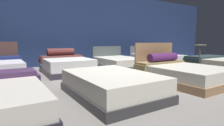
# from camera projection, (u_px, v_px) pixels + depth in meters

# --- Properties ---
(ground_plane) EXTENTS (18.00, 18.00, 0.02)m
(ground_plane) POSITION_uv_depth(u_px,v_px,m) (123.00, 79.00, 5.09)
(ground_plane) COLOR gray
(showroom_back_wall) EXTENTS (18.00, 0.06, 3.50)m
(showroom_back_wall) POSITION_uv_depth(u_px,v_px,m) (76.00, 27.00, 8.16)
(showroom_back_wall) COLOR navy
(showroom_back_wall) RESTS_ON ground_plane
(bed_1) EXTENTS (1.46, 2.07, 0.46)m
(bed_1) POSITION_uv_depth(u_px,v_px,m) (112.00, 85.00, 3.48)
(bed_1) COLOR #313133
(bed_1) RESTS_ON ground_plane
(bed_2) EXTENTS (1.74, 2.16, 1.03)m
(bed_2) POSITION_uv_depth(u_px,v_px,m) (181.00, 73.00, 4.70)
(bed_2) COLOR #97714F
(bed_2) RESTS_ON ground_plane
(bed_3) EXTENTS (1.58, 2.08, 0.57)m
(bed_3) POSITION_uv_depth(u_px,v_px,m) (224.00, 67.00, 5.73)
(bed_3) COLOR brown
(bed_3) RESTS_ON ground_plane
(bed_5) EXTENTS (1.53, 2.00, 0.82)m
(bed_5) POSITION_uv_depth(u_px,v_px,m) (66.00, 65.00, 6.07)
(bed_5) COLOR #342C37
(bed_5) RESTS_ON ground_plane
(bed_6) EXTENTS (1.53, 2.02, 0.85)m
(bed_6) POSITION_uv_depth(u_px,v_px,m) (119.00, 63.00, 7.12)
(bed_6) COLOR #4B5354
(bed_6) RESTS_ON ground_plane
(bed_7) EXTENTS (1.72, 2.21, 0.85)m
(bed_7) POSITION_uv_depth(u_px,v_px,m) (156.00, 59.00, 8.28)
(bed_7) COLOR #4F525E
(bed_7) RESTS_ON ground_plane
(price_sign) EXTENTS (0.28, 0.24, 0.97)m
(price_sign) POSITION_uv_depth(u_px,v_px,m) (199.00, 65.00, 5.32)
(price_sign) COLOR #3F3F44
(price_sign) RESTS_ON ground_plane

